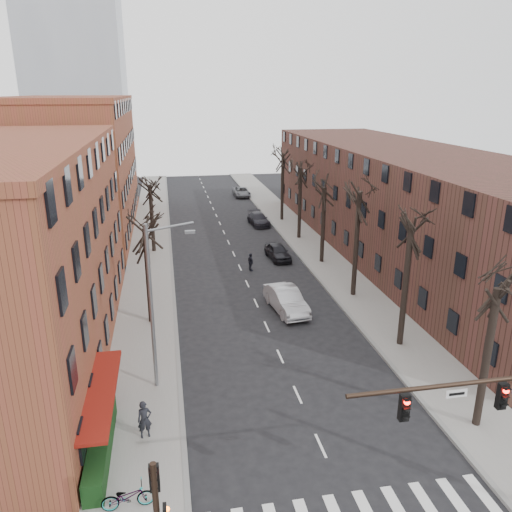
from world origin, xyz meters
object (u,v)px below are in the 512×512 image
silver_sedan (286,300)px  pedestrian_a (145,420)px  parked_car_near (278,252)px  bicycle (128,496)px  parked_car_mid (258,219)px

silver_sedan → pedestrian_a: bearing=-135.3°
pedestrian_a → parked_car_near: bearing=50.6°
parked_car_near → bicycle: parked_car_near is taller
silver_sedan → parked_car_mid: size_ratio=1.08×
silver_sedan → pedestrian_a: pedestrian_a is taller
parked_car_near → pedestrian_a: 26.53m
parked_car_mid → parked_car_near: bearing=-96.6°
silver_sedan → pedestrian_a: (-9.54, -12.40, 0.19)m
pedestrian_a → bicycle: 4.10m
bicycle → pedestrian_a: bearing=-10.6°
parked_car_mid → pedestrian_a: pedestrian_a is taller
parked_car_near → parked_car_mid: size_ratio=0.89×
parked_car_near → pedestrian_a: size_ratio=2.37×
parked_car_mid → silver_sedan: bearing=-100.0°
parked_car_mid → bicycle: size_ratio=2.42×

